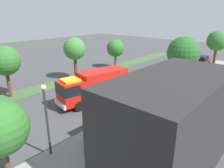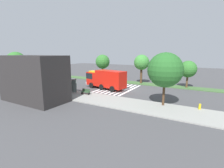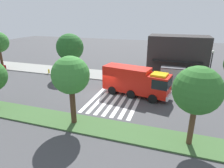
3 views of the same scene
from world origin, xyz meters
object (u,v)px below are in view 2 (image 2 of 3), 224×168
Objects in this scene: sidewalk_tree_far_east at (16,61)px; median_tree_center at (103,62)px; bench_near_shelter at (86,92)px; median_tree_far_west at (188,69)px; parked_car_mid at (14,77)px; street_lamp at (53,72)px; sidewalk_tree_west at (165,70)px; fire_truck at (105,79)px; median_tree_west at (142,63)px; fire_hydrant at (200,107)px; sidewalk_tree_east at (40,68)px; bus_stop_shelter at (68,82)px.

sidewalk_tree_far_east is 1.11× the size of median_tree_center.
bench_near_shelter is 0.30× the size of median_tree_far_west.
sidewalk_tree_far_east is at bearing 22.13° from median_tree_far_west.
parked_car_mid is at bearing -21.83° from sidewalk_tree_far_east.
sidewalk_tree_west is at bearing 178.93° from street_lamp.
fire_truck is at bearing -92.18° from bench_near_shelter.
median_tree_west is at bearing -107.65° from bench_near_shelter.
median_tree_west is at bearing -47.24° from fire_hydrant.
fire_truck is 5.98m from bench_near_shelter.
sidewalk_tree_east is at bearing 0.99° from fire_hydrant.
street_lamp is 13.92m from median_tree_center.
sidewalk_tree_west is (-38.22, 2.20, 3.99)m from parked_car_mid.
median_tree_center is (18.57, -13.95, -0.12)m from sidewalk_tree_west.
median_tree_center is (5.87, -14.47, 4.13)m from bench_near_shelter.
bus_stop_shelter is at bearing 64.74° from fire_truck.
parked_car_mid is 7.28m from sidewalk_tree_far_east.
bus_stop_shelter is at bearing 178.12° from sidewalk_tree_far_east.
median_tree_west is at bearing -106.07° from fire_truck.
bus_stop_shelter is 0.64× the size of street_lamp.
bench_near_shelter is at bearing 3.42° from fire_hydrant.
parked_car_mid is 17.06m from street_lamp.
sidewalk_tree_far_east reaches higher than sidewalk_tree_west.
median_tree_far_west is 20.15m from median_tree_center.
median_tree_center reaches higher than fire_truck.
median_tree_far_west reaches higher than bus_stop_shelter.
fire_hydrant is at bearing 101.65° from median_tree_far_west.
median_tree_west reaches higher than fire_truck.
median_tree_west is (-16.52, -13.95, 0.95)m from sidewalk_tree_east.
bench_near_shelter is 20.58m from median_tree_far_west.
street_lamp is at bearing -1.07° from sidewalk_tree_west.
median_tree_far_west is (-14.27, -14.47, 3.24)m from bench_near_shelter.
parked_car_mid reaches higher than bench_near_shelter.
parked_car_mid is 0.80× the size of median_tree_far_west.
median_tree_far_west is at bearing -134.60° from bench_near_shelter.
median_tree_center is (-14.17, -13.95, -0.39)m from sidewalk_tree_far_east.
sidewalk_tree_far_east is (32.74, 0.00, 0.27)m from sidewalk_tree_west.
median_tree_west is (-13.35, -13.55, 1.44)m from street_lamp.
median_tree_center is 26.90m from fire_hydrant.
median_tree_far_west is 0.84× the size of median_tree_center.
bus_stop_shelter is at bearing 1.80° from sidewalk_tree_west.
median_tree_west is at bearing -150.48° from sidewalk_tree_far_east.
median_tree_far_west is at bearing -151.95° from sidewalk_tree_east.
sidewalk_tree_far_east is at bearing 25.36° from fire_truck.
bus_stop_shelter is 0.65× the size of median_tree_far_west.
bus_stop_shelter is at bearing 97.35° from median_tree_center.
street_lamp is 0.78× the size of sidewalk_tree_west.
bench_near_shelter is 0.25× the size of median_tree_west.
sidewalk_tree_east is 0.84× the size of median_tree_center.
fire_truck reaches higher than parked_car_mid.
bus_stop_shelter is 23.39m from median_tree_far_west.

